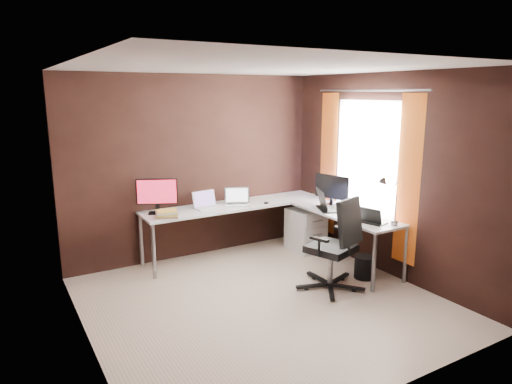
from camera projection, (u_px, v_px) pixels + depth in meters
room at (287, 184)px, 4.96m from camera, size 3.60×3.60×2.50m
desk at (276, 212)px, 6.16m from camera, size 2.65×2.25×0.73m
drawer_pedestal at (306, 230)px, 6.62m from camera, size 0.42×0.50×0.60m
monitor_left at (157, 194)px, 5.83m from camera, size 0.48×0.25×0.45m
monitor_right at (332, 188)px, 6.21m from camera, size 0.20×0.51×0.43m
laptop_white at (206, 204)px, 6.14m from camera, size 0.35×0.27×0.22m
laptop_silver at (237, 201)px, 6.32m from camera, size 0.42×0.37×0.23m
laptop_black_big at (327, 205)px, 6.04m from camera, size 0.44×0.50×0.27m
laptop_black_small at (372, 220)px, 5.42m from camera, size 0.28×0.34×0.20m
book_stack at (167, 214)px, 5.69m from camera, size 0.34×0.31×0.09m
mouse_left at (175, 216)px, 5.70m from camera, size 0.10×0.08×0.03m
mouse_corner at (266, 203)px, 6.36m from camera, size 0.08×0.06×0.03m
desk_lamp at (388, 195)px, 5.30m from camera, size 0.19×0.22×0.56m
office_chair at (334, 262)px, 5.29m from camera, size 0.62×0.65×1.11m
wastebasket at (364, 267)px, 5.64m from camera, size 0.29×0.29×0.28m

